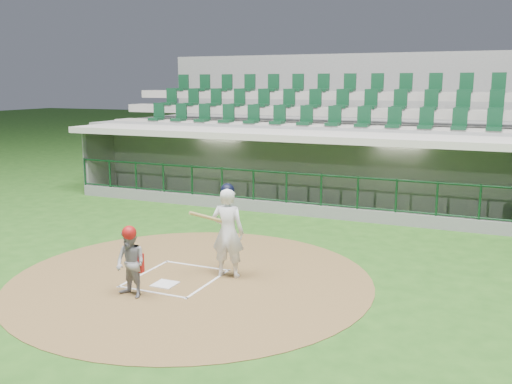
# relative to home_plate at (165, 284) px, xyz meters

# --- Properties ---
(ground) EXTENTS (120.00, 120.00, 0.00)m
(ground) POSITION_rel_home_plate_xyz_m (0.00, 0.70, -0.02)
(ground) COLOR #214E16
(ground) RESTS_ON ground
(dirt_circle) EXTENTS (7.20, 7.20, 0.01)m
(dirt_circle) POSITION_rel_home_plate_xyz_m (0.30, 0.50, -0.02)
(dirt_circle) COLOR brown
(dirt_circle) RESTS_ON ground
(home_plate) EXTENTS (0.43, 0.43, 0.02)m
(home_plate) POSITION_rel_home_plate_xyz_m (0.00, 0.00, 0.00)
(home_plate) COLOR silver
(home_plate) RESTS_ON dirt_circle
(batter_box_chalk) EXTENTS (1.55, 1.80, 0.01)m
(batter_box_chalk) POSITION_rel_home_plate_xyz_m (0.00, 0.40, -0.00)
(batter_box_chalk) COLOR white
(batter_box_chalk) RESTS_ON ground
(dugout_structure) EXTENTS (16.40, 3.70, 3.00)m
(dugout_structure) POSITION_rel_home_plate_xyz_m (0.01, 8.52, 0.94)
(dugout_structure) COLOR slate
(dugout_structure) RESTS_ON ground
(seating_deck) EXTENTS (17.00, 6.72, 5.15)m
(seating_deck) POSITION_rel_home_plate_xyz_m (0.00, 11.61, 1.40)
(seating_deck) COLOR gray
(seating_deck) RESTS_ON ground
(batter) EXTENTS (0.90, 0.90, 1.91)m
(batter) POSITION_rel_home_plate_xyz_m (0.90, 0.94, 0.94)
(batter) COLOR white
(batter) RESTS_ON dirt_circle
(catcher) EXTENTS (0.70, 0.60, 1.33)m
(catcher) POSITION_rel_home_plate_xyz_m (-0.22, -0.77, 0.64)
(catcher) COLOR gray
(catcher) RESTS_ON dirt_circle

